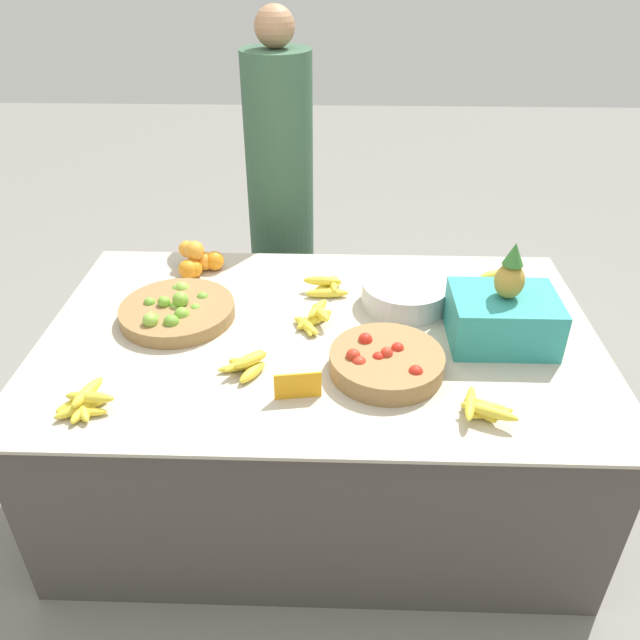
% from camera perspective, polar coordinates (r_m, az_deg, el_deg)
% --- Properties ---
extents(ground_plane, '(12.00, 12.00, 0.00)m').
position_cam_1_polar(ground_plane, '(2.56, -0.00, -14.05)').
color(ground_plane, gray).
extents(market_table, '(1.87, 1.19, 0.69)m').
position_cam_1_polar(market_table, '(2.33, -0.00, -8.21)').
color(market_table, '#4C4742').
rests_on(market_table, ground_plane).
extents(lime_bowl, '(0.40, 0.40, 0.10)m').
position_cam_1_polar(lime_bowl, '(2.24, -12.95, 0.84)').
color(lime_bowl, olive).
rests_on(lime_bowl, market_table).
extents(tomato_basket, '(0.35, 0.35, 0.09)m').
position_cam_1_polar(tomato_basket, '(1.93, 6.04, -3.86)').
color(tomato_basket, olive).
rests_on(tomato_basket, market_table).
extents(orange_pile, '(0.18, 0.16, 0.13)m').
position_cam_1_polar(orange_pile, '(2.51, -11.15, 5.33)').
color(orange_pile, orange).
rests_on(orange_pile, market_table).
extents(metal_bowl, '(0.32, 0.32, 0.09)m').
position_cam_1_polar(metal_bowl, '(2.28, 7.80, 2.42)').
color(metal_bowl, silver).
rests_on(metal_bowl, market_table).
extents(price_sign, '(0.14, 0.03, 0.09)m').
position_cam_1_polar(price_sign, '(1.81, -2.04, -6.04)').
color(price_sign, orange).
rests_on(price_sign, market_table).
extents(produce_crate, '(0.34, 0.26, 0.36)m').
position_cam_1_polar(produce_crate, '(2.11, 16.39, 0.43)').
color(produce_crate, teal).
rests_on(produce_crate, market_table).
extents(banana_bunch_middle_left, '(0.16, 0.16, 0.06)m').
position_cam_1_polar(banana_bunch_middle_left, '(1.94, -6.68, -4.09)').
color(banana_bunch_middle_left, yellow).
rests_on(banana_bunch_middle_left, market_table).
extents(banana_bunch_back_center, '(0.15, 0.19, 0.06)m').
position_cam_1_polar(banana_bunch_back_center, '(2.14, -0.64, 0.08)').
color(banana_bunch_back_center, yellow).
rests_on(banana_bunch_back_center, market_table).
extents(banana_bunch_middle_right, '(0.17, 0.15, 0.06)m').
position_cam_1_polar(banana_bunch_middle_right, '(2.34, 0.72, 3.11)').
color(banana_bunch_middle_right, yellow).
rests_on(banana_bunch_middle_right, market_table).
extents(banana_bunch_front_right, '(0.16, 0.16, 0.06)m').
position_cam_1_polar(banana_bunch_front_right, '(1.82, 14.71, -7.85)').
color(banana_bunch_front_right, yellow).
rests_on(banana_bunch_front_right, market_table).
extents(banana_bunch_front_center, '(0.17, 0.17, 0.06)m').
position_cam_1_polar(banana_bunch_front_center, '(1.90, -20.82, -7.15)').
color(banana_bunch_front_center, yellow).
rests_on(banana_bunch_front_center, market_table).
extents(banana_bunch_front_left, '(0.17, 0.14, 0.06)m').
position_cam_1_polar(banana_bunch_front_left, '(2.49, 15.82, 3.70)').
color(banana_bunch_front_left, yellow).
rests_on(banana_bunch_front_left, market_table).
extents(vendor_person, '(0.30, 0.30, 1.60)m').
position_cam_1_polar(vendor_person, '(2.97, -3.59, 10.29)').
color(vendor_person, '#385B42').
rests_on(vendor_person, ground_plane).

